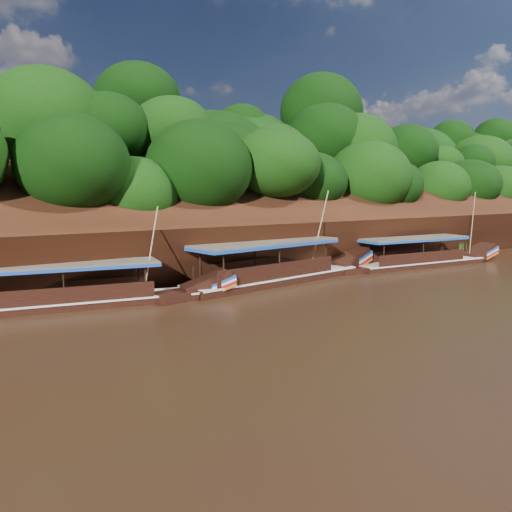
{
  "coord_description": "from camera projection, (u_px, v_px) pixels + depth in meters",
  "views": [
    {
      "loc": [
        -20.2,
        -17.24,
        5.83
      ],
      "look_at": [
        -3.51,
        7.0,
        1.99
      ],
      "focal_mm": 35.0,
      "sensor_mm": 36.0,
      "label": 1
    }
  ],
  "objects": [
    {
      "name": "boat_1",
      "position": [
        285.0,
        272.0,
        32.34
      ],
      "size": [
        15.9,
        4.3,
        6.38
      ],
      "rotation": [
        0.0,
        0.0,
        0.13
      ],
      "color": "black",
      "rests_on": "ground"
    },
    {
      "name": "boat_0",
      "position": [
        427.0,
        259.0,
        39.12
      ],
      "size": [
        14.36,
        3.46,
        6.19
      ],
      "rotation": [
        0.0,
        0.0,
        -0.11
      ],
      "color": "black",
      "rests_on": "ground"
    },
    {
      "name": "reeds",
      "position": [
        240.0,
        267.0,
        32.28
      ],
      "size": [
        49.88,
        2.22,
        2.28
      ],
      "color": "#2C5F17",
      "rests_on": "ground"
    },
    {
      "name": "ground",
      "position": [
        386.0,
        303.0,
        26.19
      ],
      "size": [
        160.0,
        160.0,
        0.0
      ],
      "primitive_type": "plane",
      "color": "black",
      "rests_on": "ground"
    },
    {
      "name": "riverbank",
      "position": [
        189.0,
        236.0,
        44.51
      ],
      "size": [
        120.0,
        30.06,
        19.4
      ],
      "color": "black",
      "rests_on": "ground"
    },
    {
      "name": "boat_2",
      "position": [
        95.0,
        296.0,
        25.5
      ],
      "size": [
        14.3,
        4.59,
        5.45
      ],
      "rotation": [
        0.0,
        0.0,
        -0.2
      ],
      "color": "black",
      "rests_on": "ground"
    }
  ]
}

